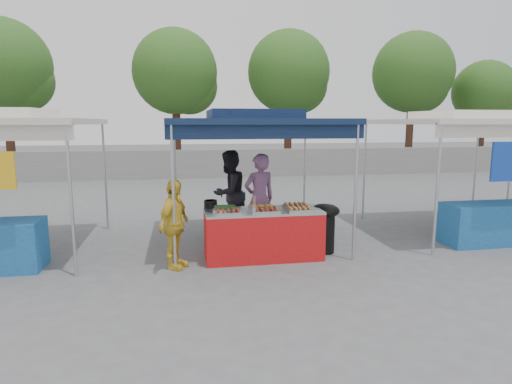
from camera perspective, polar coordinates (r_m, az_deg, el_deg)
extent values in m
plane|color=#59595B|center=(7.66, 0.79, -8.50)|extent=(80.00, 80.00, 0.00)
cube|color=gray|center=(18.29, -5.71, 3.77)|extent=(40.00, 0.25, 1.20)
cylinder|color=#BABAC1|center=(6.77, -10.95, -1.00)|extent=(0.05, 0.05, 2.30)
cylinder|color=#BABAC1|center=(7.35, 13.13, -0.26)|extent=(0.05, 0.05, 2.30)
cylinder|color=#BABAC1|center=(9.73, -10.72, 2.11)|extent=(0.05, 0.05, 2.30)
cylinder|color=#BABAC1|center=(10.15, 6.49, 2.50)|extent=(0.05, 0.05, 2.30)
cube|color=#102040|center=(8.27, -0.49, 9.36)|extent=(3.20, 3.20, 0.10)
cube|color=#102040|center=(8.28, -0.49, 10.26)|extent=(1.65, 1.65, 0.18)
cube|color=#102040|center=(6.80, 1.63, 8.12)|extent=(3.20, 0.04, 0.25)
cylinder|color=#BABAC1|center=(6.96, -23.40, -1.32)|extent=(0.05, 0.05, 2.30)
cylinder|color=#BABAC1|center=(9.87, -19.46, 1.83)|extent=(0.05, 0.05, 2.30)
cylinder|color=#BABAC1|center=(8.06, 22.99, 0.06)|extent=(0.05, 0.05, 2.30)
cylinder|color=#BABAC1|center=(10.67, 14.24, 2.60)|extent=(0.05, 0.05, 2.30)
cylinder|color=#BABAC1|center=(12.21, 27.20, 2.67)|extent=(0.05, 0.05, 2.30)
cube|color=silver|center=(10.06, 26.00, 8.42)|extent=(3.20, 3.20, 0.10)
cube|color=silver|center=(10.06, 26.06, 9.16)|extent=(1.65, 1.65, 0.18)
cube|color=#1F5EA1|center=(9.46, 28.71, -3.70)|extent=(1.80, 0.70, 0.80)
cylinder|color=#BABAC1|center=(12.84, 30.76, 2.66)|extent=(0.05, 0.05, 2.30)
cylinder|color=#402418|center=(21.33, -30.07, 7.44)|extent=(0.36, 0.36, 4.23)
sphere|color=#315D1F|center=(21.46, -30.64, 14.38)|extent=(3.87, 3.87, 3.87)
sphere|color=#315D1F|center=(21.40, -28.78, 12.91)|extent=(2.66, 2.66, 2.66)
cylinder|color=#402418|center=(19.81, -10.53, 8.26)|extent=(0.36, 0.36, 4.09)
sphere|color=#315D1F|center=(19.93, -10.75, 15.49)|extent=(3.74, 3.74, 3.74)
sphere|color=#315D1F|center=(20.08, -8.93, 13.82)|extent=(2.57, 2.57, 2.57)
cylinder|color=#402418|center=(20.69, 4.28, 8.58)|extent=(0.36, 0.36, 4.19)
sphere|color=#315D1F|center=(20.82, 4.37, 15.69)|extent=(3.84, 3.84, 3.84)
sphere|color=#315D1F|center=(21.11, 5.83, 13.94)|extent=(2.64, 2.64, 2.64)
cylinder|color=#402418|center=(23.01, 19.81, 8.23)|extent=(0.36, 0.36, 4.27)
sphere|color=#315D1F|center=(23.13, 20.18, 14.73)|extent=(3.91, 3.91, 3.91)
sphere|color=#315D1F|center=(23.55, 21.14, 13.07)|extent=(2.68, 2.68, 2.68)
cylinder|color=#402418|center=(25.65, 27.80, 6.91)|extent=(0.36, 0.36, 3.51)
sphere|color=#315D1F|center=(25.69, 28.16, 11.70)|extent=(3.21, 3.21, 3.21)
sphere|color=#315D1F|center=(26.19, 28.86, 10.48)|extent=(2.20, 2.20, 2.20)
cube|color=red|center=(7.45, 0.95, -5.76)|extent=(2.00, 0.80, 0.81)
cube|color=#BABAC1|center=(7.35, 0.95, -2.56)|extent=(2.00, 0.80, 0.04)
cube|color=silver|center=(7.01, -3.72, -2.77)|extent=(0.42, 0.30, 0.05)
cube|color=maroon|center=(7.01, -3.72, -2.48)|extent=(0.35, 0.25, 0.02)
cube|color=silver|center=(7.11, 1.37, -2.59)|extent=(0.42, 0.30, 0.05)
cube|color=maroon|center=(7.10, 1.38, -2.30)|extent=(0.35, 0.25, 0.02)
cube|color=silver|center=(7.24, 5.80, -2.42)|extent=(0.42, 0.30, 0.05)
cube|color=#AD6A3B|center=(7.23, 5.81, -2.13)|extent=(0.35, 0.25, 0.02)
cube|color=silver|center=(7.32, -4.16, -2.27)|extent=(0.42, 0.30, 0.05)
cube|color=#29561D|center=(7.31, -4.17, -1.98)|extent=(0.35, 0.25, 0.02)
cube|color=silver|center=(7.41, 0.71, -2.10)|extent=(0.42, 0.30, 0.05)
cube|color=gold|center=(7.41, 0.71, -1.82)|extent=(0.35, 0.25, 0.02)
cube|color=silver|center=(7.55, 5.35, -1.94)|extent=(0.42, 0.30, 0.05)
cube|color=#AD6A3B|center=(7.54, 5.35, -1.66)|extent=(0.35, 0.25, 0.02)
cylinder|color=black|center=(7.56, -6.08, -1.60)|extent=(0.23, 0.23, 0.13)
cylinder|color=#BABAC1|center=(7.02, -0.22, -2.50)|extent=(0.09, 0.09, 0.11)
cylinder|color=black|center=(7.86, 9.09, -5.42)|extent=(0.37, 0.37, 0.72)
ellipsoid|color=black|center=(7.76, 9.16, -2.42)|extent=(0.53, 0.53, 0.24)
cube|color=#133CA1|center=(8.00, -3.35, -6.69)|extent=(0.47, 0.33, 0.28)
cube|color=#133CA1|center=(8.12, 2.51, -6.35)|extent=(0.51, 0.36, 0.31)
cube|color=#133CA1|center=(8.04, 2.53, -4.28)|extent=(0.49, 0.34, 0.30)
imported|color=#885680|center=(8.19, 0.45, -0.98)|extent=(0.74, 0.59, 1.76)
imported|color=black|center=(8.90, -3.59, -0.12)|extent=(1.09, 1.08, 1.77)
imported|color=gold|center=(6.96, -10.85, -4.27)|extent=(0.71, 0.92, 1.45)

